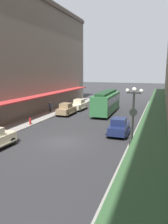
% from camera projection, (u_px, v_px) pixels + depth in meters
% --- Properties ---
extents(ground_plane, '(200.00, 200.00, 0.00)m').
position_uv_depth(ground_plane, '(62.00, 142.00, 19.95)').
color(ground_plane, '#2D2D30').
extents(sidewalk_right, '(3.00, 60.00, 0.15)m').
position_uv_depth(sidewalk_right, '(145.00, 152.00, 17.40)').
color(sidewalk_right, '#99968E').
rests_on(sidewalk_right, ground).
extents(parked_car_0, '(2.15, 4.26, 1.84)m').
position_uv_depth(parked_car_0, '(66.00, 109.00, 31.89)').
color(parked_car_0, '#997F5B').
rests_on(parked_car_0, ground).
extents(parked_car_2, '(2.27, 4.31, 1.84)m').
position_uv_depth(parked_car_2, '(79.00, 105.00, 35.95)').
color(parked_car_2, beige).
rests_on(parked_car_2, ground).
extents(parked_car_3, '(2.23, 4.29, 1.84)m').
position_uv_depth(parked_car_3, '(119.00, 126.00, 22.06)').
color(parked_car_3, '#19234C').
rests_on(parked_car_3, ground).
extents(streetcar, '(2.74, 9.66, 3.46)m').
position_uv_depth(streetcar, '(106.00, 102.00, 32.85)').
color(streetcar, '#33723F').
rests_on(streetcar, ground).
extents(lamp_post_with_clock, '(1.42, 0.44, 5.16)m').
position_uv_depth(lamp_post_with_clock, '(133.00, 115.00, 17.56)').
color(lamp_post_with_clock, black).
rests_on(lamp_post_with_clock, sidewalk_right).
extents(fire_hydrant, '(0.24, 0.24, 0.82)m').
position_uv_depth(fire_hydrant, '(30.00, 121.00, 25.88)').
color(fire_hydrant, '#B21E19').
rests_on(fire_hydrant, sidewalk_left).
extents(pedestrian_0, '(0.36, 0.28, 1.67)m').
position_uv_depth(pedestrian_0, '(151.00, 131.00, 20.06)').
color(pedestrian_0, slate).
rests_on(pedestrian_0, sidewalk_right).
extents(pedestrian_1, '(0.36, 0.24, 1.64)m').
position_uv_depth(pedestrian_1, '(157.00, 120.00, 24.57)').
color(pedestrian_1, '#4C4238').
rests_on(pedestrian_1, sidewalk_right).
extents(pedestrian_2, '(0.36, 0.24, 1.64)m').
position_uv_depth(pedestrian_2, '(50.00, 106.00, 33.79)').
color(pedestrian_2, '#2D2D33').
rests_on(pedestrian_2, sidewalk_left).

